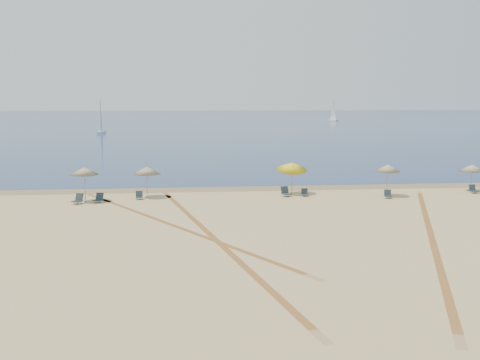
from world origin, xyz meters
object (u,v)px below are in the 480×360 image
object	(u,v)px
chair_5	(305,193)
chair_6	(388,194)
umbrella_1	(84,171)
umbrella_3	(292,166)
chair_2	(99,198)
sailboat_0	(101,123)
chair_3	(139,196)
sailboat_1	(333,115)
umbrella_5	(472,168)
umbrella_2	(147,170)
chair_4	(286,192)
umbrella_4	(388,168)
chair_7	(473,189)
chair_1	(78,199)

from	to	relation	value
chair_5	chair_6	size ratio (longest dim) A/B	0.90
umbrella_1	chair_5	xyz separation A→B (m)	(16.24, 0.58, -1.98)
umbrella_3	chair_2	distance (m)	14.70
sailboat_0	umbrella_1	bearing A→B (deg)	-82.64
chair_2	chair_3	bearing A→B (deg)	41.56
chair_6	sailboat_1	size ratio (longest dim) A/B	0.09
umbrella_5	chair_3	world-z (taller)	umbrella_5
umbrella_2	chair_4	size ratio (longest dim) A/B	2.70
sailboat_1	umbrella_4	bearing A→B (deg)	-123.27
chair_7	sailboat_1	xyz separation A→B (m)	(33.27, 160.10, 1.93)
chair_3	umbrella_5	bearing A→B (deg)	-1.97
umbrella_1	umbrella_2	world-z (taller)	umbrella_1
umbrella_3	sailboat_0	distance (m)	88.87
umbrella_1	chair_1	world-z (taller)	umbrella_1
chair_1	chair_3	size ratio (longest dim) A/B	1.43
umbrella_4	chair_2	bearing A→B (deg)	-178.80
umbrella_3	chair_6	bearing A→B (deg)	-19.98
chair_2	chair_5	distance (m)	15.27
chair_4	sailboat_1	xyz separation A→B (m)	(48.28, 160.02, 1.89)
chair_1	chair_3	bearing A→B (deg)	43.17
chair_4	umbrella_3	bearing A→B (deg)	35.50
chair_7	umbrella_2	bearing A→B (deg)	169.96
chair_2	sailboat_0	distance (m)	87.68
umbrella_2	chair_6	xyz separation A→B (m)	(17.95, -2.15, -1.77)
umbrella_1	chair_4	distance (m)	14.93
chair_1	chair_3	world-z (taller)	chair_1
chair_7	chair_4	bearing A→B (deg)	171.17
umbrella_5	sailboat_1	distance (m)	162.55
umbrella_5	chair_6	world-z (taller)	umbrella_5
umbrella_5	sailboat_0	xyz separation A→B (m)	(-41.90, 84.67, 0.43)
umbrella_2	chair_2	bearing A→B (deg)	-151.55
chair_6	sailboat_0	distance (m)	93.52
chair_4	umbrella_1	bearing A→B (deg)	162.99
umbrella_5	umbrella_4	bearing A→B (deg)	-168.18
chair_3	sailboat_0	world-z (taller)	sailboat_0
sailboat_0	umbrella_3	bearing A→B (deg)	-72.58
sailboat_1	chair_1	bearing A→B (deg)	-130.54
chair_3	chair_5	bearing A→B (deg)	-4.14
umbrella_4	chair_3	size ratio (longest dim) A/B	4.02
chair_5	sailboat_1	bearing A→B (deg)	76.59
umbrella_5	chair_6	xyz separation A→B (m)	(-7.85, -2.40, -1.60)
sailboat_0	chair_4	bearing A→B (deg)	-73.15
chair_1	chair_7	size ratio (longest dim) A/B	1.24
umbrella_2	chair_6	bearing A→B (deg)	-6.84
umbrella_3	umbrella_2	bearing A→B (deg)	-178.30
chair_1	sailboat_0	size ratio (longest dim) A/B	0.12
umbrella_3	chair_3	size ratio (longest dim) A/B	4.40
chair_4	umbrella_4	bearing A→B (deg)	-25.45
umbrella_2	sailboat_0	size ratio (longest dim) A/B	0.31
chair_5	chair_7	bearing A→B (deg)	3.24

